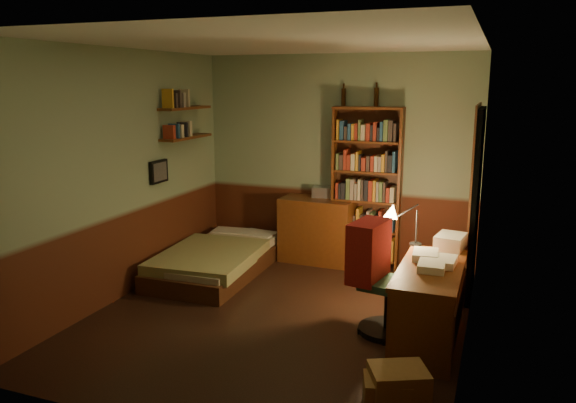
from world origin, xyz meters
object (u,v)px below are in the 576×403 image
(bookshelf, at_px, (366,188))
(desk, at_px, (429,305))
(office_chair, at_px, (389,278))
(dresser, at_px, (317,230))
(bed, at_px, (217,251))
(mini_stereo, at_px, (322,192))
(cardboard_box_b, at_px, (387,394))
(desk_lamp, at_px, (417,220))
(cardboard_box_a, at_px, (398,388))

(bookshelf, xyz_separation_m, desk, (1.02, -1.90, -0.64))
(desk, distance_m, office_chair, 0.41)
(dresser, relative_size, desk, 0.72)
(bed, bearing_deg, dresser, 40.13)
(bed, distance_m, mini_stereo, 1.54)
(dresser, relative_size, cardboard_box_b, 2.85)
(bookshelf, height_order, desk, bookshelf)
(dresser, height_order, desk_lamp, desk_lamp)
(desk, distance_m, desk_lamp, 0.90)
(cardboard_box_b, bearing_deg, cardboard_box_a, 35.54)
(bookshelf, bearing_deg, cardboard_box_a, -76.86)
(bed, relative_size, dresser, 2.00)
(cardboard_box_b, bearing_deg, desk, 83.61)
(bed, xyz_separation_m, office_chair, (2.23, -0.91, 0.25))
(desk_lamp, relative_size, office_chair, 0.49)
(desk, bearing_deg, mini_stereo, 129.75)
(bed, relative_size, bookshelf, 0.94)
(dresser, bearing_deg, mini_stereo, 83.19)
(desk_lamp, bearing_deg, dresser, 124.15)
(mini_stereo, height_order, office_chair, office_chair)
(dresser, relative_size, desk_lamp, 1.79)
(bed, distance_m, desk, 2.77)
(cardboard_box_b, bearing_deg, mini_stereo, 115.13)
(desk_lamp, distance_m, cardboard_box_b, 2.00)
(dresser, height_order, cardboard_box_a, dresser)
(bed, xyz_separation_m, cardboard_box_a, (2.54, -2.08, -0.13))
(desk_lamp, height_order, cardboard_box_b, desk_lamp)
(desk_lamp, relative_size, cardboard_box_b, 1.59)
(desk, height_order, office_chair, office_chair)
(bookshelf, bearing_deg, office_chair, -75.13)
(desk_lamp, distance_m, office_chair, 0.75)
(office_chair, height_order, cardboard_box_b, office_chair)
(desk, bearing_deg, bookshelf, 118.60)
(dresser, relative_size, cardboard_box_a, 2.35)
(office_chair, relative_size, cardboard_box_a, 2.68)
(mini_stereo, bearing_deg, office_chair, -65.72)
(mini_stereo, bearing_deg, desk, -59.04)
(cardboard_box_a, bearing_deg, office_chair, 104.71)
(dresser, distance_m, cardboard_box_a, 3.34)
(desk_lamp, bearing_deg, office_chair, -119.15)
(desk_lamp, xyz_separation_m, office_chair, (-0.15, -0.60, -0.42))
(dresser, xyz_separation_m, cardboard_box_b, (1.48, -3.00, -0.30))
(bed, height_order, cardboard_box_a, bed)
(desk, height_order, cardboard_box_b, desk)
(dresser, relative_size, mini_stereo, 3.78)
(bookshelf, distance_m, office_chair, 2.03)
(office_chair, relative_size, cardboard_box_b, 3.26)
(bookshelf, distance_m, desk, 2.25)
(office_chair, bearing_deg, desk_lamp, 86.62)
(bed, relative_size, mini_stereo, 7.57)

